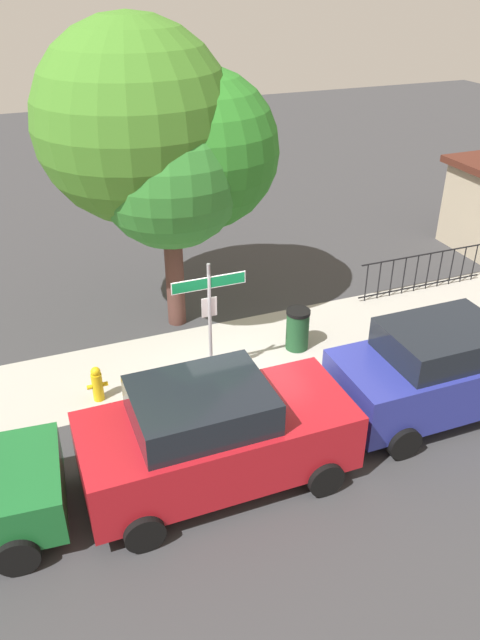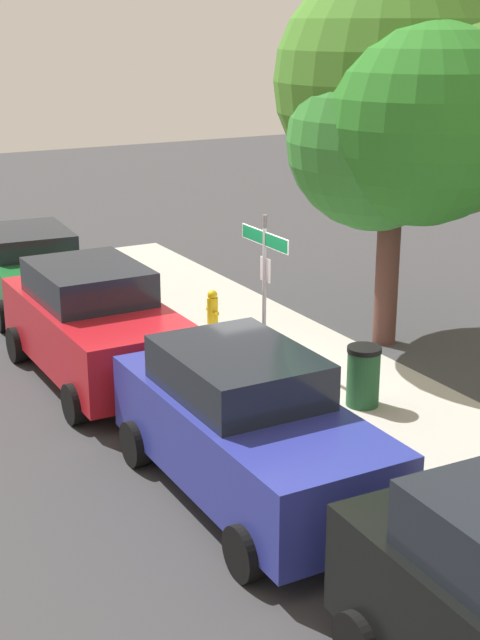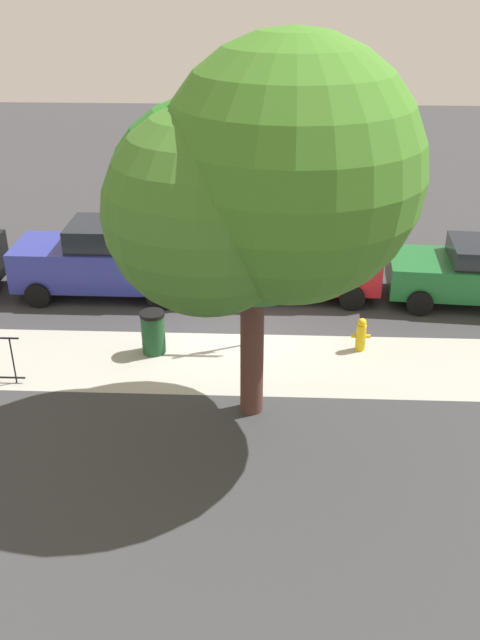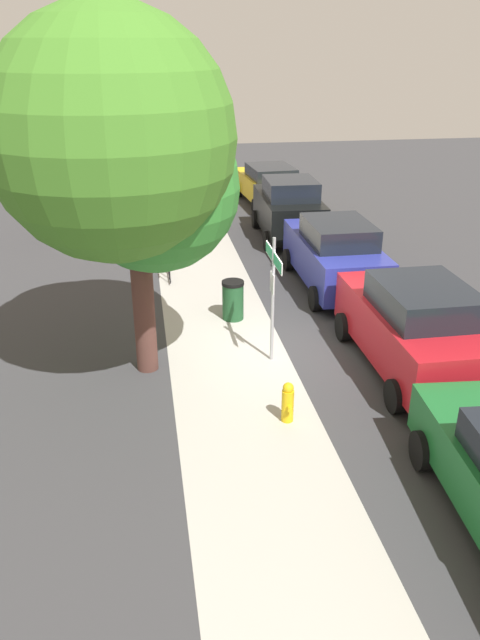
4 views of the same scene
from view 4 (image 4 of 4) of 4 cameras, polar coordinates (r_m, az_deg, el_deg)
ground_plane at (r=13.75m, az=4.23°, el=-2.79°), size 60.00×60.00×0.00m
sidewalk_strip at (r=15.32m, az=-2.20°, el=0.24°), size 24.00×2.60×0.00m
street_sign at (r=12.58m, az=3.09°, el=3.88°), size 1.52×0.07×2.72m
shade_tree at (r=11.74m, az=-10.91°, el=14.67°), size 5.22×4.41×6.94m
car_red at (r=13.01m, az=15.91°, el=-0.57°), size 4.50×2.15×1.95m
car_blue at (r=17.09m, az=8.75°, el=6.06°), size 4.55×2.07×1.93m
car_black at (r=21.48m, az=4.53°, el=10.23°), size 4.08×2.21×2.08m
car_yellow at (r=26.14m, az=2.71°, el=12.43°), size 4.76×2.37×1.64m
iron_fence at (r=19.03m, az=-6.84°, el=6.77°), size 3.83×0.04×1.07m
utility_shed at (r=22.61m, az=-11.33°, el=11.43°), size 2.95×3.00×2.68m
fire_hydrant at (r=11.14m, az=4.44°, el=-7.59°), size 0.42×0.22×0.78m
trash_bin at (r=15.06m, az=-0.66°, el=1.86°), size 0.55×0.55×0.98m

